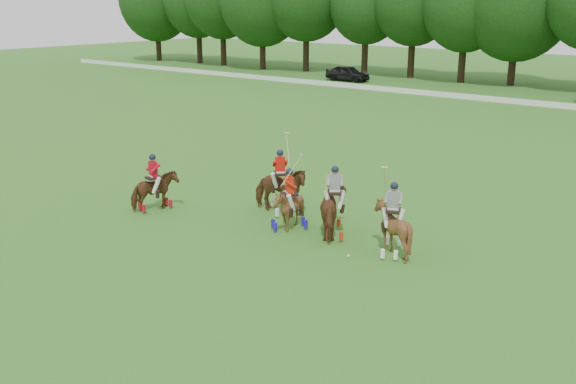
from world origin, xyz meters
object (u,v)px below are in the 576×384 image
Objects in this scene: polo_red_a at (154,190)px; polo_stripe_b at (392,228)px; polo_stripe_a at (334,210)px; polo_red_b at (280,190)px; polo_red_c at (289,208)px; polo_ball at (348,256)px; car_left at (348,73)px.

polo_stripe_b is (9.44, 1.73, 0.07)m from polo_red_a.
polo_stripe_b is (2.41, -0.26, -0.05)m from polo_stripe_a.
polo_red_a is 0.74× the size of polo_red_b.
polo_stripe_a is (1.57, 0.50, 0.12)m from polo_red_c.
polo_ball is at bearing -129.82° from polo_stripe_b.
polo_stripe_b reaches higher than polo_ball.
car_left is at bearing 122.44° from polo_stripe_a.
polo_stripe_a is 27.59× the size of polo_ball.
car_left is 1.53× the size of polo_red_b.
polo_stripe_b is 32.61× the size of polo_ball.
polo_red_a reaches higher than polo_ball.
car_left is 43.23m from polo_red_a.
polo_red_c is at bearing -149.23° from car_left.
polo_red_c is 3.27m from polo_ball.
polo_ball is (8.52, 0.63, -0.76)m from polo_red_a.
polo_stripe_b is (3.98, 0.24, 0.07)m from polo_red_c.
polo_red_c is (5.46, 1.49, -0.00)m from polo_red_a.
polo_red_a is 0.80× the size of polo_red_c.
polo_red_b is at bearing 168.99° from polo_stripe_b.
car_left is at bearing 119.57° from polo_red_b.
polo_red_c reaches higher than polo_red_a.
polo_red_a is 7.31m from polo_stripe_a.
polo_red_c is 1.65m from polo_stripe_a.
polo_stripe_a is at bearing 15.85° from polo_red_a.
car_left is 46.71m from polo_ball.
car_left reaches higher than polo_ball.
polo_stripe_b reaches higher than polo_stripe_a.
polo_red_b is 1.03× the size of polo_stripe_b.
polo_stripe_a is at bearing -147.17° from car_left.
car_left is 51.15× the size of polo_ball.
polo_red_a is (16.98, -39.76, 0.02)m from car_left.
polo_red_a is 8.58m from polo_ball.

